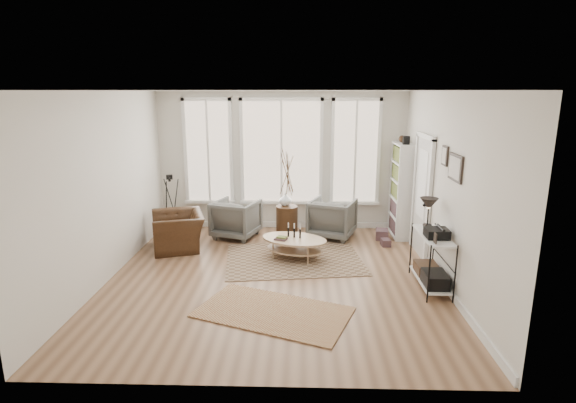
{
  "coord_description": "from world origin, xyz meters",
  "views": [
    {
      "loc": [
        0.41,
        -6.68,
        2.89
      ],
      "look_at": [
        0.2,
        0.6,
        1.1
      ],
      "focal_mm": 28.0,
      "sensor_mm": 36.0,
      "label": 1
    }
  ],
  "objects_px": {
    "armchair_right": "(332,218)",
    "side_table": "(287,195)",
    "low_shelf": "(432,255)",
    "armchair_left": "(236,219)",
    "bookcase": "(401,190)",
    "coffee_table": "(294,243)",
    "accent_chair": "(178,231)"
  },
  "relations": [
    {
      "from": "low_shelf",
      "to": "coffee_table",
      "type": "relative_size",
      "value": 0.96
    },
    {
      "from": "coffee_table",
      "to": "accent_chair",
      "type": "bearing_deg",
      "value": 167.62
    },
    {
      "from": "armchair_right",
      "to": "side_table",
      "type": "xyz_separation_m",
      "value": [
        -0.92,
        -0.06,
        0.49
      ]
    },
    {
      "from": "low_shelf",
      "to": "armchair_left",
      "type": "height_order",
      "value": "low_shelf"
    },
    {
      "from": "armchair_right",
      "to": "side_table",
      "type": "bearing_deg",
      "value": 23.9
    },
    {
      "from": "coffee_table",
      "to": "side_table",
      "type": "xyz_separation_m",
      "value": [
        -0.16,
        1.18,
        0.59
      ]
    },
    {
      "from": "coffee_table",
      "to": "accent_chair",
      "type": "distance_m",
      "value": 2.24
    },
    {
      "from": "coffee_table",
      "to": "low_shelf",
      "type": "bearing_deg",
      "value": -28.67
    },
    {
      "from": "low_shelf",
      "to": "side_table",
      "type": "xyz_separation_m",
      "value": [
        -2.24,
        2.32,
        0.37
      ]
    },
    {
      "from": "coffee_table",
      "to": "armchair_right",
      "type": "relative_size",
      "value": 1.57
    },
    {
      "from": "side_table",
      "to": "bookcase",
      "type": "bearing_deg",
      "value": 5.01
    },
    {
      "from": "armchair_right",
      "to": "armchair_left",
      "type": "bearing_deg",
      "value": 21.78
    },
    {
      "from": "coffee_table",
      "to": "side_table",
      "type": "bearing_deg",
      "value": 97.69
    },
    {
      "from": "low_shelf",
      "to": "accent_chair",
      "type": "bearing_deg",
      "value": 159.23
    },
    {
      "from": "coffee_table",
      "to": "armchair_left",
      "type": "bearing_deg",
      "value": 135.08
    },
    {
      "from": "coffee_table",
      "to": "side_table",
      "type": "distance_m",
      "value": 1.33
    },
    {
      "from": "low_shelf",
      "to": "coffee_table",
      "type": "bearing_deg",
      "value": 151.33
    },
    {
      "from": "accent_chair",
      "to": "armchair_right",
      "type": "bearing_deg",
      "value": 85.99
    },
    {
      "from": "bookcase",
      "to": "low_shelf",
      "type": "distance_m",
      "value": 2.56
    },
    {
      "from": "bookcase",
      "to": "low_shelf",
      "type": "bearing_deg",
      "value": -91.28
    },
    {
      "from": "armchair_left",
      "to": "accent_chair",
      "type": "relative_size",
      "value": 0.81
    },
    {
      "from": "bookcase",
      "to": "armchair_left",
      "type": "relative_size",
      "value": 2.43
    },
    {
      "from": "armchair_right",
      "to": "side_table",
      "type": "distance_m",
      "value": 1.04
    },
    {
      "from": "bookcase",
      "to": "accent_chair",
      "type": "relative_size",
      "value": 1.98
    },
    {
      "from": "armchair_right",
      "to": "low_shelf",
      "type": "bearing_deg",
      "value": 139.35
    },
    {
      "from": "bookcase",
      "to": "coffee_table",
      "type": "xyz_separation_m",
      "value": [
        -2.14,
        -1.38,
        -0.67
      ]
    },
    {
      "from": "armchair_left",
      "to": "side_table",
      "type": "xyz_separation_m",
      "value": [
        1.03,
        -0.01,
        0.5
      ]
    },
    {
      "from": "low_shelf",
      "to": "armchair_right",
      "type": "bearing_deg",
      "value": 119.13
    },
    {
      "from": "armchair_left",
      "to": "accent_chair",
      "type": "xyz_separation_m",
      "value": [
        -1.0,
        -0.7,
        -0.05
      ]
    },
    {
      "from": "armchair_right",
      "to": "side_table",
      "type": "relative_size",
      "value": 0.47
    },
    {
      "from": "bookcase",
      "to": "side_table",
      "type": "height_order",
      "value": "bookcase"
    },
    {
      "from": "side_table",
      "to": "armchair_left",
      "type": "bearing_deg",
      "value": 179.67
    }
  ]
}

